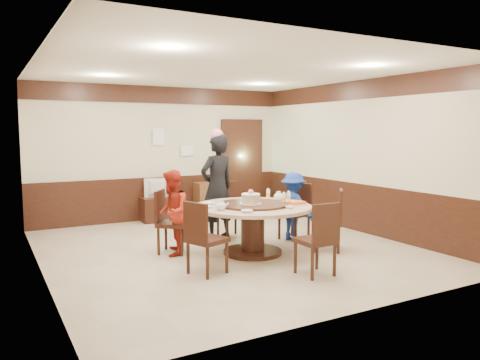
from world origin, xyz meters
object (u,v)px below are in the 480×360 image
side_cabinet (213,199)px  television (161,188)px  banquet_table (253,219)px  person_red (172,213)px  birthday_cake (251,199)px  person_standing (217,187)px  shrimp_platter (297,204)px  tv_stand (162,209)px  person_blue (293,207)px  thermos (213,173)px

side_cabinet → television: bearing=-178.6°
banquet_table → person_red: 1.23m
person_red → birthday_cake: (1.05, -0.56, 0.21)m
person_standing → shrimp_platter: person_standing is taller
side_cabinet → shrimp_platter: bearing=-94.6°
tv_stand → side_cabinet: (1.20, 0.03, 0.12)m
person_blue → shrimp_platter: bearing=129.1°
person_blue → birthday_cake: size_ratio=3.40×
banquet_table → tv_stand: banquet_table is taller
side_cabinet → banquet_table: bearing=-105.1°
banquet_table → person_standing: person_standing is taller
person_red → tv_stand: (0.77, 2.66, -0.40)m
person_red → side_cabinet: bearing=168.1°
television → side_cabinet: size_ratio=0.86×
person_standing → side_cabinet: bearing=-124.9°
tv_stand → thermos: thermos is taller
television → thermos: 1.22m
person_standing → shrimp_platter: 1.63m
side_cabinet → thermos: bearing=180.0°
shrimp_platter → side_cabinet: size_ratio=0.38×
banquet_table → television: 3.22m
person_red → television: bearing=-171.8°
person_standing → side_cabinet: size_ratio=2.27×
television → tv_stand: bearing=-0.0°
person_red → tv_stand: bearing=-171.8°
banquet_table → television: television is taller
thermos → person_red: bearing=-126.1°
banquet_table → thermos: size_ratio=4.70×
birthday_cake → television: bearing=95.0°
person_standing → birthday_cake: bearing=77.6°
banquet_table → side_cabinet: size_ratio=2.23×
tv_stand → person_blue: bearing=-63.3°
person_red → birthday_cake: 1.21m
person_blue → birthday_cake: person_blue is taller
banquet_table → person_red: person_red is taller
banquet_table → shrimp_platter: 0.71m
person_blue → television: 3.10m
television → side_cabinet: television is taller
banquet_table → birthday_cake: birthday_cake is taller
tv_stand → thermos: 1.38m
birthday_cake → tv_stand: bearing=95.0°
person_blue → birthday_cake: 1.23m
banquet_table → person_standing: bearing=91.2°
person_blue → thermos: person_blue is taller
banquet_table → side_cabinet: (0.87, 3.23, -0.16)m
person_blue → birthday_cake: (-1.11, -0.45, 0.27)m
thermos → shrimp_platter: bearing=-94.6°
person_red → person_blue: size_ratio=1.10×
shrimp_platter → person_red: bearing=152.7°
television → side_cabinet: 1.24m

